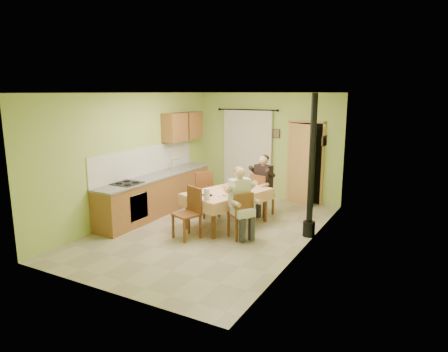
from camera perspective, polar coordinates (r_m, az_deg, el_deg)
The scene contains 17 objects.
floor at distance 8.41m, azimuth -1.84°, elevation -7.64°, with size 4.00×6.00×0.01m, color tan.
room_shell at distance 7.99m, azimuth -1.92°, elevation 4.75°, with size 4.04×6.04×2.82m.
kitchen_run at distance 9.52m, azimuth -9.54°, elevation -2.44°, with size 0.64×3.64×1.56m.
upper_cabinets at distance 10.38m, azimuth -5.87°, elevation 7.08°, with size 0.35×1.40×0.70m, color brown.
curtain at distance 10.86m, azimuth 3.36°, elevation 3.69°, with size 1.70×0.07×2.22m.
doorway at distance 10.32m, azimuth 11.25°, elevation 1.85°, with size 0.96×0.43×2.15m.
dining_table at distance 8.56m, azimuth 0.50°, elevation -4.62°, with size 1.59×2.05×0.76m.
tableware at distance 8.35m, azimuth 0.19°, elevation -1.94°, with size 0.68×1.62×0.33m.
chair_far at distance 9.31m, azimuth 5.40°, elevation -3.86°, with size 0.50×0.50×0.98m.
chair_near at distance 7.89m, azimuth -5.26°, elevation -6.79°, with size 0.56×0.56×1.00m.
chair_right at distance 7.86m, azimuth 2.33°, elevation -6.85°, with size 0.54×0.54×0.94m.
chair_left at distance 9.25m, azimuth -2.34°, elevation -3.92°, with size 0.61×0.61×1.01m.
man_far at distance 9.18m, azimuth 5.53°, elevation -0.31°, with size 0.63×0.54×1.39m.
man_right at distance 7.70m, azimuth 2.32°, elevation -2.66°, with size 0.64×0.65×1.39m.
stove_flue at distance 7.93m, azimuth 12.29°, elevation -1.41°, with size 0.24×0.24×2.80m.
picture_back at distance 10.56m, azimuth 7.51°, elevation 6.03°, with size 0.19×0.03×0.23m, color black.
picture_right at distance 8.35m, azimuth 14.18°, elevation 4.91°, with size 0.03×0.31×0.21m, color brown.
Camera 1 is at (4.02, -6.83, 2.82)m, focal length 32.00 mm.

